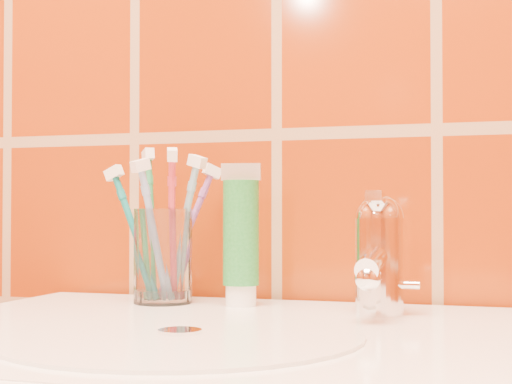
% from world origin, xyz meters
% --- Properties ---
extents(glass_tumbler, '(0.07, 0.07, 0.10)m').
position_xyz_m(glass_tumbler, '(-0.11, 1.12, 0.90)').
color(glass_tumbler, white).
rests_on(glass_tumbler, pedestal_sink).
extents(toothpaste_tube, '(0.04, 0.04, 0.15)m').
position_xyz_m(toothpaste_tube, '(-0.02, 1.12, 0.92)').
color(toothpaste_tube, white).
rests_on(toothpaste_tube, pedestal_sink).
extents(faucet, '(0.05, 0.11, 0.12)m').
position_xyz_m(faucet, '(0.14, 1.09, 0.91)').
color(faucet, white).
rests_on(faucet, pedestal_sink).
extents(toothbrush_0, '(0.14, 0.13, 0.17)m').
position_xyz_m(toothbrush_0, '(-0.09, 1.14, 0.93)').
color(toothbrush_0, '#82489A').
rests_on(toothbrush_0, glass_tumbler).
extents(toothbrush_1, '(0.09, 0.10, 0.19)m').
position_xyz_m(toothbrush_1, '(-0.13, 1.13, 0.94)').
color(toothbrush_1, '#217C46').
rests_on(toothbrush_1, glass_tumbler).
extents(toothbrush_2, '(0.10, 0.09, 0.17)m').
position_xyz_m(toothbrush_2, '(-0.09, 1.12, 0.93)').
color(toothbrush_2, '#6FA8C5').
rests_on(toothbrush_2, glass_tumbler).
extents(toothbrush_3, '(0.08, 0.10, 0.17)m').
position_xyz_m(toothbrush_3, '(-0.11, 1.10, 0.93)').
color(toothbrush_3, '#7395CD').
rests_on(toothbrush_3, glass_tumbler).
extents(toothbrush_4, '(0.08, 0.11, 0.19)m').
position_xyz_m(toothbrush_4, '(-0.09, 1.10, 0.93)').
color(toothbrush_4, '#AF2535').
rests_on(toothbrush_4, glass_tumbler).
extents(toothbrush_5, '(0.11, 0.10, 0.16)m').
position_xyz_m(toothbrush_5, '(-0.14, 1.11, 0.93)').
color(toothbrush_5, '#0D6A6E').
rests_on(toothbrush_5, glass_tumbler).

